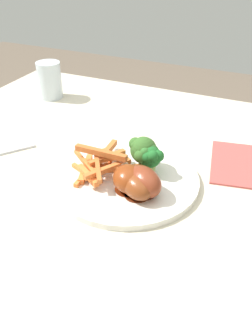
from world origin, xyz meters
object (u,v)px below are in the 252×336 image
(chicken_drumstick_extra, at_px, (143,181))
(broccoli_floret_front, at_px, (151,158))
(dining_table, at_px, (110,201))
(carrot_fries_pile, at_px, (101,165))
(water_glass, at_px, (50,80))
(dinner_plate, at_px, (126,179))
(broccoli_floret_middle, at_px, (148,153))
(broccoli_floret_back, at_px, (143,151))
(chicken_drumstick_near, at_px, (136,184))
(chicken_drumstick_far, at_px, (128,178))

(chicken_drumstick_extra, bearing_deg, broccoli_floret_front, -82.30)
(dining_table, relative_size, carrot_fries_pile, 6.17)
(carrot_fries_pile, distance_m, water_glass, 0.45)
(dinner_plate, bearing_deg, broccoli_floret_middle, -123.89)
(broccoli_floret_back, height_order, chicken_drumstick_extra, broccoli_floret_back)
(chicken_drumstick_extra, bearing_deg, carrot_fries_pile, -14.95)
(carrot_fries_pile, bearing_deg, dinner_plate, -173.10)
(dinner_plate, bearing_deg, carrot_fries_pile, 6.90)
(broccoli_floret_front, bearing_deg, chicken_drumstick_near, 89.34)
(broccoli_floret_middle, relative_size, water_glass, 0.59)
(broccoli_floret_back, height_order, carrot_fries_pile, broccoli_floret_back)
(broccoli_floret_back, bearing_deg, chicken_drumstick_extra, 112.86)
(broccoli_floret_middle, bearing_deg, water_glass, -32.57)
(water_glass, bearing_deg, chicken_drumstick_extra, 141.90)
(dining_table, height_order, broccoli_floret_middle, broccoli_floret_middle)
(dining_table, height_order, dinner_plate, dinner_plate)
(broccoli_floret_middle, height_order, water_glass, water_glass)
(broccoli_floret_middle, height_order, broccoli_floret_back, broccoli_floret_back)
(broccoli_floret_back, bearing_deg, carrot_fries_pile, 34.56)
(broccoli_floret_front, bearing_deg, chicken_drumstick_far, 72.28)
(dining_table, xyz_separation_m, carrot_fries_pile, (-0.01, 0.06, 0.14))
(dinner_plate, distance_m, chicken_drumstick_extra, 0.07)
(chicken_drumstick_near, distance_m, chicken_drumstick_extra, 0.01)
(chicken_drumstick_far, bearing_deg, broccoli_floret_back, -88.28)
(broccoli_floret_front, xyz_separation_m, water_glass, (0.42, -0.27, 0.00))
(dinner_plate, bearing_deg, broccoli_floret_front, -142.32)
(carrot_fries_pile, xyz_separation_m, chicken_drumstick_far, (-0.07, 0.03, 0.01))
(chicken_drumstick_near, xyz_separation_m, chicken_drumstick_extra, (-0.01, -0.01, 0.00))
(chicken_drumstick_near, xyz_separation_m, water_glass, (0.41, -0.34, 0.02))
(carrot_fries_pile, xyz_separation_m, water_glass, (0.33, -0.31, 0.02))
(chicken_drumstick_far, bearing_deg, broccoli_floret_middle, -96.92)
(dining_table, distance_m, chicken_drumstick_near, 0.20)
(carrot_fries_pile, bearing_deg, broccoli_floret_middle, -148.57)
(broccoli_floret_front, bearing_deg, broccoli_floret_back, -24.53)
(carrot_fries_pile, relative_size, chicken_drumstick_near, 1.37)
(dining_table, distance_m, dinner_plate, 0.14)
(broccoli_floret_back, xyz_separation_m, chicken_drumstick_near, (-0.02, 0.08, -0.02))
(chicken_drumstick_near, height_order, chicken_drumstick_extra, chicken_drumstick_extra)
(chicken_drumstick_extra, relative_size, water_glass, 1.15)
(dining_table, distance_m, broccoli_floret_back, 0.18)
(chicken_drumstick_far, bearing_deg, broccoli_floret_front, -107.72)
(carrot_fries_pile, relative_size, water_glass, 1.58)
(broccoli_floret_front, relative_size, chicken_drumstick_near, 0.48)
(water_glass, bearing_deg, dining_table, 141.76)
(chicken_drumstick_far, relative_size, water_glass, 1.08)
(carrot_fries_pile, distance_m, chicken_drumstick_near, 0.10)
(broccoli_floret_front, bearing_deg, carrot_fries_pile, 22.08)
(dining_table, relative_size, chicken_drumstick_far, 9.00)
(dinner_plate, relative_size, chicken_drumstick_extra, 2.39)
(broccoli_floret_middle, height_order, chicken_drumstick_extra, broccoli_floret_middle)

